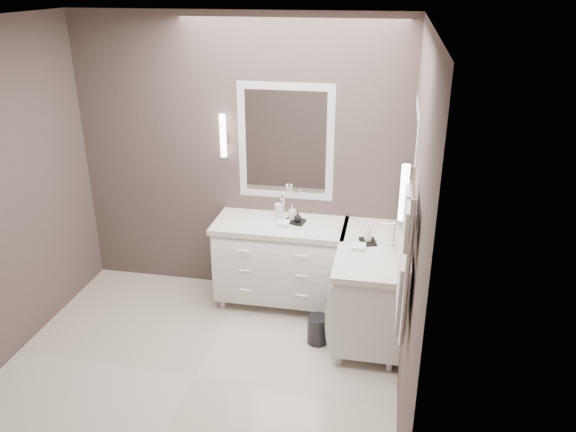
% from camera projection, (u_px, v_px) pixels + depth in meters
% --- Properties ---
extents(floor, '(3.20, 3.00, 0.01)m').
position_uv_depth(floor, '(196.00, 376.00, 4.52)').
color(floor, beige).
rests_on(floor, ground).
extents(ceiling, '(3.20, 3.00, 0.01)m').
position_uv_depth(ceiling, '(167.00, 21.00, 3.46)').
color(ceiling, white).
rests_on(ceiling, wall_back).
extents(wall_back, '(3.20, 0.01, 2.70)m').
position_uv_depth(wall_back, '(240.00, 160.00, 5.35)').
color(wall_back, '#4A3E3B').
rests_on(wall_back, floor).
extents(wall_front, '(3.20, 0.01, 2.70)m').
position_uv_depth(wall_front, '(69.00, 349.00, 2.63)').
color(wall_front, '#4A3E3B').
rests_on(wall_front, floor).
extents(wall_right, '(0.01, 3.00, 2.70)m').
position_uv_depth(wall_right, '(413.00, 241.00, 3.71)').
color(wall_right, '#4A3E3B').
rests_on(wall_right, floor).
extents(vanity_back, '(1.24, 0.59, 0.97)m').
position_uv_depth(vanity_back, '(280.00, 258.00, 5.36)').
color(vanity_back, white).
rests_on(vanity_back, floor).
extents(vanity_right, '(0.59, 1.24, 0.97)m').
position_uv_depth(vanity_right, '(371.00, 283.00, 4.91)').
color(vanity_right, white).
rests_on(vanity_right, floor).
extents(mirror_back, '(0.90, 0.02, 1.10)m').
position_uv_depth(mirror_back, '(286.00, 142.00, 5.18)').
color(mirror_back, white).
rests_on(mirror_back, wall_back).
extents(mirror_right, '(0.02, 0.90, 1.10)m').
position_uv_depth(mirror_right, '(412.00, 173.00, 4.36)').
color(mirror_right, white).
rests_on(mirror_right, wall_right).
extents(sconce_back, '(0.06, 0.06, 0.40)m').
position_uv_depth(sconce_back, '(223.00, 137.00, 5.20)').
color(sconce_back, white).
rests_on(sconce_back, wall_back).
extents(sconce_right, '(0.06, 0.06, 0.40)m').
position_uv_depth(sconce_right, '(404.00, 194.00, 3.83)').
color(sconce_right, white).
rests_on(sconce_right, wall_right).
extents(towel_bar_corner, '(0.03, 0.22, 0.30)m').
position_uv_depth(towel_bar_corner, '(401.00, 199.00, 5.04)').
color(towel_bar_corner, white).
rests_on(towel_bar_corner, wall_right).
extents(towel_ladder, '(0.06, 0.58, 0.90)m').
position_uv_depth(towel_ladder, '(405.00, 262.00, 3.34)').
color(towel_ladder, white).
rests_on(towel_ladder, wall_right).
extents(waste_bin, '(0.22, 0.22, 0.25)m').
position_uv_depth(waste_bin, '(318.00, 330.00, 4.89)').
color(waste_bin, black).
rests_on(waste_bin, floor).
extents(amenity_tray_back, '(0.20, 0.17, 0.03)m').
position_uv_depth(amenity_tray_back, '(295.00, 221.00, 5.22)').
color(amenity_tray_back, black).
rests_on(amenity_tray_back, vanity_back).
extents(amenity_tray_right, '(0.17, 0.20, 0.03)m').
position_uv_depth(amenity_tray_right, '(368.00, 242.00, 4.80)').
color(amenity_tray_right, black).
rests_on(amenity_tray_right, vanity_right).
extents(water_bottle, '(0.08, 0.08, 0.19)m').
position_uv_depth(water_bottle, '(278.00, 214.00, 5.18)').
color(water_bottle, silver).
rests_on(water_bottle, vanity_back).
extents(soap_bottle_a, '(0.07, 0.07, 0.13)m').
position_uv_depth(soap_bottle_a, '(292.00, 212.00, 5.21)').
color(soap_bottle_a, white).
rests_on(soap_bottle_a, amenity_tray_back).
extents(soap_bottle_b, '(0.09, 0.09, 0.09)m').
position_uv_depth(soap_bottle_b, '(298.00, 217.00, 5.16)').
color(soap_bottle_b, black).
rests_on(soap_bottle_b, amenity_tray_back).
extents(soap_bottle_c, '(0.08, 0.08, 0.16)m').
position_uv_depth(soap_bottle_c, '(368.00, 232.00, 4.77)').
color(soap_bottle_c, white).
rests_on(soap_bottle_c, amenity_tray_right).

